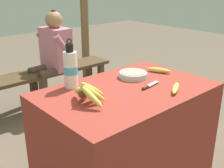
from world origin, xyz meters
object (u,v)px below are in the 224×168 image
(water_bottle, at_px, (71,69))
(knife, at_px, (148,86))
(support_post_far, at_px, (84,1))
(loose_banana_front, at_px, (176,88))
(loose_banana_side, at_px, (159,70))
(serving_bowl, at_px, (133,74))
(seated_vendor, at_px, (52,54))
(banana_bunch_ripe, at_px, (88,92))
(wooden_bench, at_px, (33,80))

(water_bottle, height_order, knife, water_bottle)
(water_bottle, xyz_separation_m, support_post_far, (1.28, 1.58, 0.27))
(water_bottle, xyz_separation_m, loose_banana_front, (0.45, -0.49, -0.11))
(loose_banana_side, xyz_separation_m, support_post_far, (0.62, 1.76, 0.37))
(support_post_far, bearing_deg, loose_banana_front, -111.84)
(serving_bowl, xyz_separation_m, loose_banana_side, (0.23, -0.05, -0.01))
(seated_vendor, bearing_deg, knife, 78.74)
(water_bottle, bearing_deg, banana_bunch_ripe, -104.12)
(serving_bowl, distance_m, loose_banana_front, 0.36)
(loose_banana_side, height_order, wooden_bench, loose_banana_side)
(knife, bearing_deg, wooden_bench, 83.26)
(wooden_bench, distance_m, seated_vendor, 0.34)
(knife, xyz_separation_m, support_post_far, (0.91, 1.91, 0.38))
(water_bottle, relative_size, knife, 1.76)
(loose_banana_front, height_order, wooden_bench, loose_banana_front)
(loose_banana_front, bearing_deg, banana_bunch_ripe, 156.52)
(serving_bowl, bearing_deg, loose_banana_front, -87.42)
(wooden_bench, bearing_deg, serving_bowl, -84.28)
(wooden_bench, height_order, support_post_far, support_post_far)
(banana_bunch_ripe, height_order, loose_banana_front, banana_bunch_ripe)
(banana_bunch_ripe, distance_m, water_bottle, 0.28)
(seated_vendor, bearing_deg, loose_banana_front, 82.19)
(water_bottle, bearing_deg, support_post_far, 50.96)
(loose_banana_front, distance_m, wooden_bench, 1.73)
(loose_banana_front, xyz_separation_m, wooden_bench, (-0.15, 1.69, -0.36))
(serving_bowl, xyz_separation_m, knife, (-0.07, -0.20, -0.01))
(banana_bunch_ripe, relative_size, loose_banana_side, 1.57)
(knife, bearing_deg, support_post_far, 55.33)
(seated_vendor, bearing_deg, loose_banana_side, 90.49)
(serving_bowl, relative_size, support_post_far, 0.09)
(water_bottle, bearing_deg, wooden_bench, 75.86)
(serving_bowl, relative_size, seated_vendor, 0.19)
(banana_bunch_ripe, xyz_separation_m, loose_banana_front, (0.52, -0.22, -0.05))
(water_bottle, relative_size, loose_banana_side, 1.73)
(banana_bunch_ripe, bearing_deg, water_bottle, 75.88)
(loose_banana_front, distance_m, loose_banana_side, 0.37)
(seated_vendor, xyz_separation_m, support_post_far, (0.75, 0.42, 0.48))
(water_bottle, bearing_deg, loose_banana_front, -47.31)
(loose_banana_side, bearing_deg, knife, -152.20)
(water_bottle, height_order, wooden_bench, water_bottle)
(knife, distance_m, support_post_far, 2.15)
(knife, bearing_deg, loose_banana_front, -70.68)
(serving_bowl, relative_size, loose_banana_front, 1.09)
(loose_banana_front, relative_size, support_post_far, 0.08)
(loose_banana_front, bearing_deg, serving_bowl, 92.58)
(banana_bunch_ripe, distance_m, support_post_far, 2.30)
(loose_banana_front, bearing_deg, support_post_far, 68.16)
(loose_banana_side, height_order, seated_vendor, seated_vendor)
(wooden_bench, relative_size, support_post_far, 0.83)
(wooden_bench, relative_size, seated_vendor, 1.71)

